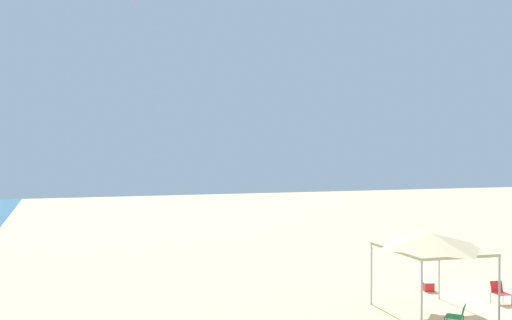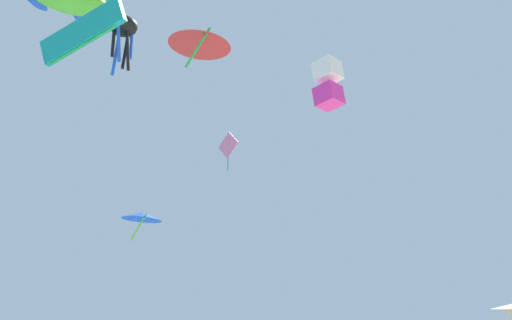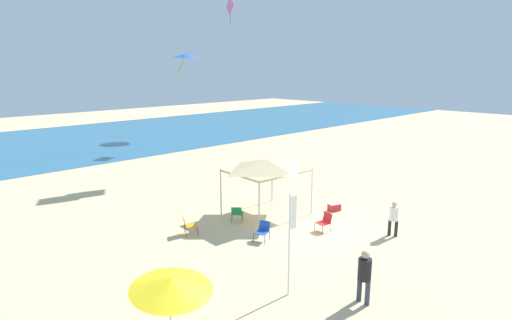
# 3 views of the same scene
# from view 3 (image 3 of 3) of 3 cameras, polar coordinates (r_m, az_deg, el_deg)

# --- Properties ---
(ground) EXTENTS (120.00, 120.00, 0.10)m
(ground) POSITION_cam_3_polar(r_m,az_deg,el_deg) (20.13, 8.66, -9.16)
(ground) COLOR #D6BC8C
(ocean_strip) EXTENTS (120.00, 24.23, 0.02)m
(ocean_strip) POSITION_cam_3_polar(r_m,az_deg,el_deg) (46.24, -24.68, 2.19)
(ocean_strip) COLOR #28668E
(ocean_strip) RESTS_ON ground
(canopy_tent) EXTENTS (3.76, 3.24, 2.90)m
(canopy_tent) POSITION_cam_3_polar(r_m,az_deg,el_deg) (20.80, 1.43, -0.72)
(canopy_tent) COLOR #B7B7BC
(canopy_tent) RESTS_ON ground
(beach_umbrella) EXTENTS (2.06, 2.08, 2.41)m
(beach_umbrella) POSITION_cam_3_polar(r_m,az_deg,el_deg) (10.92, -11.39, -16.09)
(beach_umbrella) COLOR silver
(beach_umbrella) RESTS_ON ground
(folding_chair_near_cooler) EXTENTS (0.79, 0.74, 0.82)m
(folding_chair_near_cooler) POSITION_cam_3_polar(r_m,az_deg,el_deg) (19.21, -9.16, -8.58)
(folding_chair_near_cooler) COLOR black
(folding_chair_near_cooler) RESTS_ON ground
(folding_chair_facing_ocean) EXTENTS (0.81, 0.80, 0.82)m
(folding_chair_facing_ocean) POSITION_cam_3_polar(r_m,az_deg,el_deg) (20.41, -2.62, -7.15)
(folding_chair_facing_ocean) COLOR black
(folding_chair_facing_ocean) RESTS_ON ground
(folding_chair_left_of_tent) EXTENTS (0.76, 0.70, 0.82)m
(folding_chair_left_of_tent) POSITION_cam_3_polar(r_m,az_deg,el_deg) (18.34, 0.94, -9.45)
(folding_chair_left_of_tent) COLOR black
(folding_chair_left_of_tent) RESTS_ON ground
(folding_chair_right_of_tent) EXTENTS (0.70, 0.61, 0.82)m
(folding_chair_right_of_tent) POSITION_cam_3_polar(r_m,az_deg,el_deg) (19.60, 9.30, -8.15)
(folding_chair_right_of_tent) COLOR black
(folding_chair_right_of_tent) RESTS_ON ground
(cooler_box) EXTENTS (0.72, 0.60, 0.40)m
(cooler_box) POSITION_cam_3_polar(r_m,az_deg,el_deg) (22.43, 10.55, -6.26)
(cooler_box) COLOR red
(cooler_box) RESTS_ON ground
(banner_flag) EXTENTS (0.36, 0.06, 3.45)m
(banner_flag) POSITION_cam_3_polar(r_m,az_deg,el_deg) (13.68, 4.69, -10.07)
(banner_flag) COLOR silver
(banner_flag) RESTS_ON ground
(person_near_umbrella) EXTENTS (0.38, 0.40, 1.58)m
(person_near_umbrella) POSITION_cam_3_polar(r_m,az_deg,el_deg) (19.59, 18.16, -7.21)
(person_near_umbrella) COLOR black
(person_near_umbrella) RESTS_ON ground
(person_far_stroller) EXTENTS (0.42, 0.47, 1.77)m
(person_far_stroller) POSITION_cam_3_polar(r_m,az_deg,el_deg) (14.01, 14.49, -14.56)
(person_far_stroller) COLOR #33384C
(person_far_stroller) RESTS_ON ground
(kite_delta_blue) EXTENTS (3.73, 3.74, 2.18)m
(kite_delta_blue) POSITION_cam_3_polar(r_m,az_deg,el_deg) (46.24, -9.48, 13.76)
(kite_delta_blue) COLOR blue
(kite_diamond_pink) EXTENTS (0.63, 1.84, 2.75)m
(kite_diamond_pink) POSITION_cam_3_polar(r_m,az_deg,el_deg) (42.54, -3.52, 20.02)
(kite_diamond_pink) COLOR pink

